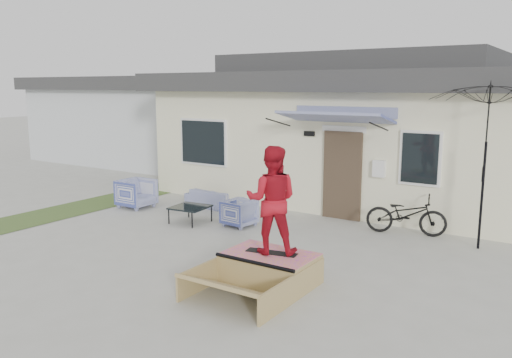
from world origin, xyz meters
The scene contains 13 objects.
ground centered at (0.00, 0.00, 0.00)m, with size 90.00×90.00×0.00m, color #A4A39A.
grass_strip centered at (-5.20, 2.00, 0.00)m, with size 1.40×8.00×0.01m, color #3C5526.
house centered at (0.00, 7.99, 1.94)m, with size 10.80×8.49×4.10m.
neighbor_house centered at (-10.50, 10.00, 1.78)m, with size 8.60×7.60×3.50m.
loveseat centered at (-2.28, 3.74, 0.31)m, with size 1.59×0.47×0.62m, color #2F3B91.
armchair_left centered at (-3.97, 2.61, 0.42)m, with size 0.81×0.76×0.83m, color #2F3B91.
armchair_right centered at (-0.68, 2.59, 0.33)m, with size 0.65×0.61×0.67m, color #2F3B91.
coffee_table centered at (-1.80, 2.21, 0.19)m, with size 0.78×0.78×0.39m, color black.
bicycle centered at (2.70, 3.99, 0.54)m, with size 0.58×1.68×1.07m, color black.
patio_umbrella centered at (4.20, 3.79, 1.75)m, with size 2.43×2.29×2.20m.
skate_ramp centered at (1.72, 0.04, 0.24)m, with size 1.43×1.91×0.48m, color #987F4B, non-canonical shape.
skateboard centered at (1.72, 0.09, 0.50)m, with size 0.84×0.21×0.05m, color black.
skater centered at (1.72, 0.09, 1.39)m, with size 0.85×0.65×1.73m, color #A7111E.
Camera 1 is at (5.89, -6.73, 3.13)m, focal length 36.27 mm.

